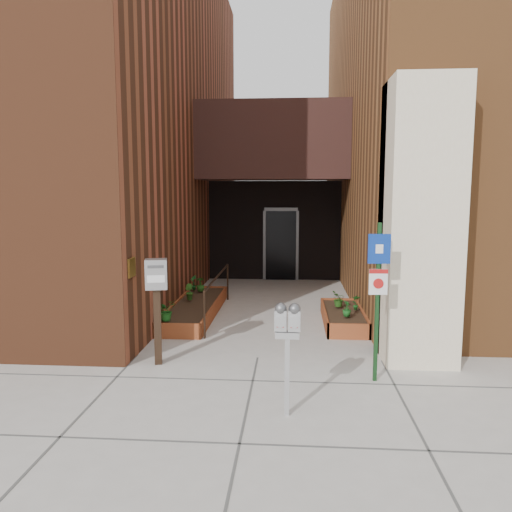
# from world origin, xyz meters

# --- Properties ---
(ground) EXTENTS (80.00, 80.00, 0.00)m
(ground) POSITION_xyz_m (0.00, 0.00, 0.00)
(ground) COLOR #9E9991
(ground) RESTS_ON ground
(architecture) EXTENTS (20.00, 14.60, 10.00)m
(architecture) POSITION_xyz_m (-0.18, 6.89, 4.98)
(architecture) COLOR brown
(architecture) RESTS_ON ground
(planter_left) EXTENTS (0.90, 3.60, 0.30)m
(planter_left) POSITION_xyz_m (-1.55, 2.70, 0.13)
(planter_left) COLOR brown
(planter_left) RESTS_ON ground
(planter_right) EXTENTS (0.80, 2.20, 0.30)m
(planter_right) POSITION_xyz_m (1.60, 2.20, 0.13)
(planter_right) COLOR brown
(planter_right) RESTS_ON ground
(handrail) EXTENTS (0.04, 3.34, 0.90)m
(handrail) POSITION_xyz_m (-1.05, 2.65, 0.75)
(handrail) COLOR black
(handrail) RESTS_ON ground
(parking_meter) EXTENTS (0.31, 0.15, 1.39)m
(parking_meter) POSITION_xyz_m (0.50, -2.05, 1.08)
(parking_meter) COLOR #B1B2B4
(parking_meter) RESTS_ON ground
(sign_post) EXTENTS (0.31, 0.08, 2.27)m
(sign_post) POSITION_xyz_m (1.75, -0.87, 1.40)
(sign_post) COLOR #133617
(sign_post) RESTS_ON ground
(payment_dropbox) EXTENTS (0.38, 0.31, 1.67)m
(payment_dropbox) POSITION_xyz_m (-1.54, -0.40, 1.20)
(payment_dropbox) COLOR black
(payment_dropbox) RESTS_ON ground
(shrub_left_a) EXTENTS (0.49, 0.49, 0.39)m
(shrub_left_a) POSITION_xyz_m (-1.79, 1.10, 0.49)
(shrub_left_a) COLOR #1B5A19
(shrub_left_a) RESTS_ON planter_left
(shrub_left_b) EXTENTS (0.28, 0.28, 0.36)m
(shrub_left_b) POSITION_xyz_m (-1.73, 2.90, 0.48)
(shrub_left_b) COLOR #2A5B1A
(shrub_left_b) RESTS_ON planter_left
(shrub_left_c) EXTENTS (0.23, 0.23, 0.34)m
(shrub_left_c) POSITION_xyz_m (-1.65, 3.84, 0.47)
(shrub_left_c) COLOR #215618
(shrub_left_c) RESTS_ON planter_left
(shrub_left_d) EXTENTS (0.27, 0.27, 0.36)m
(shrub_left_d) POSITION_xyz_m (-1.85, 4.00, 0.48)
(shrub_left_d) COLOR #18561D
(shrub_left_d) RESTS_ON planter_left
(shrub_right_a) EXTENTS (0.21, 0.21, 0.30)m
(shrub_right_a) POSITION_xyz_m (1.61, 1.65, 0.45)
(shrub_right_a) COLOR #18551B
(shrub_right_a) RESTS_ON planter_right
(shrub_right_b) EXTENTS (0.17, 0.17, 0.31)m
(shrub_right_b) POSITION_xyz_m (1.85, 2.20, 0.46)
(shrub_right_b) COLOR #185419
(shrub_right_b) RESTS_ON planter_right
(shrub_right_c) EXTENTS (0.35, 0.35, 0.33)m
(shrub_right_c) POSITION_xyz_m (1.52, 2.45, 0.46)
(shrub_right_c) COLOR #224E16
(shrub_right_c) RESTS_ON planter_right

